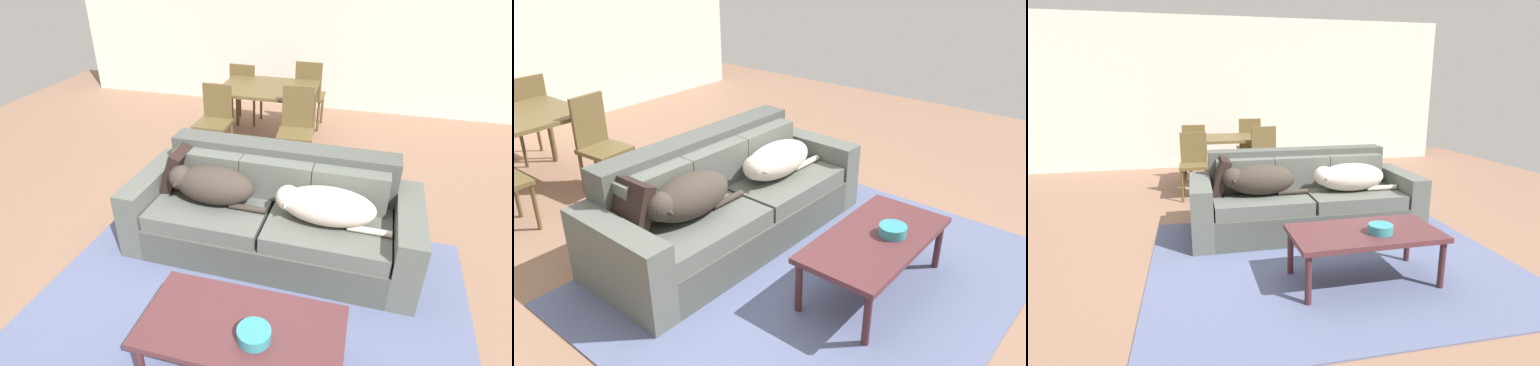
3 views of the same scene
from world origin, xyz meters
TOP-DOWN VIEW (x-y plane):
  - ground_plane at (0.00, 0.00)m, footprint 10.00×10.00m
  - back_partition at (0.00, 4.00)m, footprint 8.00×0.12m
  - area_rug at (0.19, -0.66)m, footprint 3.16×2.66m
  - couch at (0.19, 0.22)m, footprint 2.38×0.98m
  - dog_on_left_cushion at (-0.31, 0.11)m, footprint 0.85×0.37m
  - dog_on_right_cushion at (0.63, 0.06)m, footprint 0.89×0.35m
  - throw_pillow_by_left_arm at (-0.69, 0.29)m, footprint 0.23×0.38m
  - coffee_table at (0.31, -1.06)m, footprint 1.16×0.61m
  - bowl_on_coffee_table at (0.41, -1.14)m, footprint 0.19×0.19m
  - dining_table at (-0.40, 2.42)m, footprint 1.21×0.93m
  - dining_chair_near_left at (-0.91, 1.80)m, footprint 0.41×0.41m
  - dining_chair_near_right at (0.09, 1.80)m, footprint 0.43×0.43m
  - dining_chair_far_left at (-0.88, 2.95)m, footprint 0.42×0.42m
  - dining_chair_far_right at (0.04, 3.01)m, footprint 0.41×0.41m

SIDE VIEW (x-z plane):
  - ground_plane at x=0.00m, z-range 0.00..0.00m
  - area_rug at x=0.19m, z-range 0.00..0.01m
  - couch at x=0.19m, z-range -0.10..0.74m
  - coffee_table at x=0.31m, z-range 0.17..0.60m
  - bowl_on_coffee_table at x=0.41m, z-range 0.43..0.50m
  - dining_chair_far_left at x=-0.88m, z-range 0.04..0.94m
  - dining_chair_near_left at x=-0.91m, z-range 0.06..0.94m
  - dining_chair_near_right at x=0.09m, z-range 0.04..0.98m
  - dining_chair_far_right at x=0.04m, z-range 0.05..1.02m
  - dog_on_right_cushion at x=0.63m, z-range 0.44..0.74m
  - dog_on_left_cushion at x=-0.31m, z-range 0.45..0.76m
  - throw_pillow_by_left_arm at x=-0.69m, z-range 0.42..0.81m
  - dining_table at x=-0.40m, z-range 0.30..1.05m
  - back_partition at x=0.00m, z-range 0.00..2.70m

